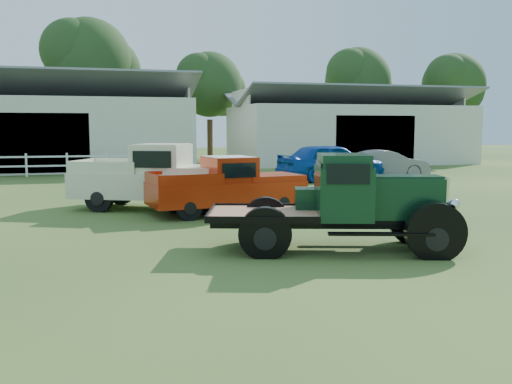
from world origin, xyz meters
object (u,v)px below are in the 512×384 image
object	(u,v)px
vintage_flatbed	(338,202)
misc_car_blue	(331,162)
misc_car_grey	(386,164)
red_pickup	(226,185)
white_pickup	(159,177)

from	to	relation	value
vintage_flatbed	misc_car_blue	size ratio (longest dim) A/B	0.96
misc_car_blue	misc_car_grey	size ratio (longest dim) A/B	1.25
red_pickup	misc_car_blue	xyz separation A→B (m)	(7.08, 9.14, 0.04)
vintage_flatbed	misc_car_blue	world-z (taller)	vintage_flatbed
red_pickup	white_pickup	distance (m)	2.35
misc_car_grey	red_pickup	bearing A→B (deg)	140.03
misc_car_grey	white_pickup	bearing A→B (deg)	130.97
red_pickup	misc_car_blue	size ratio (longest dim) A/B	0.89
red_pickup	white_pickup	bearing A→B (deg)	131.79
white_pickup	misc_car_grey	size ratio (longest dim) A/B	1.29
red_pickup	misc_car_blue	distance (m)	11.57
misc_car_grey	vintage_flatbed	bearing A→B (deg)	155.53
vintage_flatbed	misc_car_blue	bearing A→B (deg)	84.40
vintage_flatbed	red_pickup	distance (m)	5.59
vintage_flatbed	misc_car_grey	distance (m)	17.87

